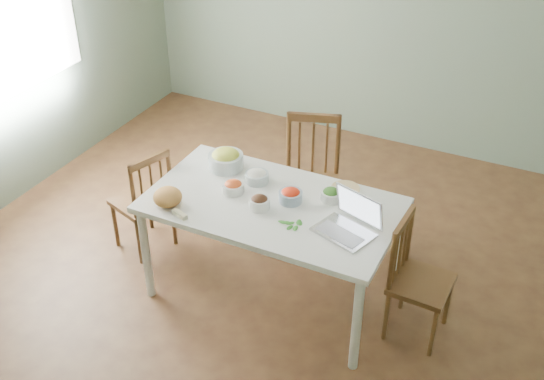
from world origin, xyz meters
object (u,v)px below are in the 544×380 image
at_px(bowl_squash, 226,159).
at_px(chair_right, 422,281).
at_px(dining_table, 272,249).
at_px(laptop, 344,217).
at_px(chair_left, 141,199).
at_px(chair_far, 310,183).
at_px(bread_boule, 168,197).

bearing_deg(bowl_squash, chair_right, -6.76).
relative_size(dining_table, laptop, 4.74).
relative_size(chair_left, bowl_squash, 3.48).
xyz_separation_m(dining_table, chair_far, (-0.03, 0.72, 0.11)).
bearing_deg(laptop, bowl_squash, 179.14).
distance_m(bread_boule, bowl_squash, 0.58).
xyz_separation_m(bread_boule, laptop, (1.14, 0.21, 0.06)).
bearing_deg(bread_boule, laptop, 10.54).
height_order(chair_left, bowl_squash, bowl_squash).
relative_size(bowl_squash, laptop, 0.71).
relative_size(dining_table, chair_right, 1.91).
relative_size(bread_boule, bowl_squash, 0.76).
height_order(dining_table, laptop, laptop).
distance_m(chair_far, laptop, 1.08).
bearing_deg(chair_far, chair_right, -50.28).
distance_m(chair_far, bowl_squash, 0.74).
xyz_separation_m(chair_right, laptop, (-0.49, -0.18, 0.46)).
bearing_deg(chair_left, bread_boule, 72.76).
height_order(dining_table, chair_far, chair_far).
height_order(dining_table, bowl_squash, bowl_squash).
distance_m(chair_left, laptop, 1.74).
xyz_separation_m(bread_boule, bowl_squash, (0.11, 0.57, 0.01)).
height_order(bowl_squash, laptop, laptop).
height_order(dining_table, chair_right, chair_right).
xyz_separation_m(chair_far, chair_right, (1.06, -0.65, -0.06)).
height_order(chair_left, chair_right, chair_right).
xyz_separation_m(dining_table, chair_right, (1.03, 0.07, 0.05)).
distance_m(chair_right, laptop, 0.70).
distance_m(chair_left, bread_boule, 0.77).
bearing_deg(bowl_squash, bread_boule, -100.89).
bearing_deg(chair_left, dining_table, 105.23).
bearing_deg(chair_far, dining_table, -106.38).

